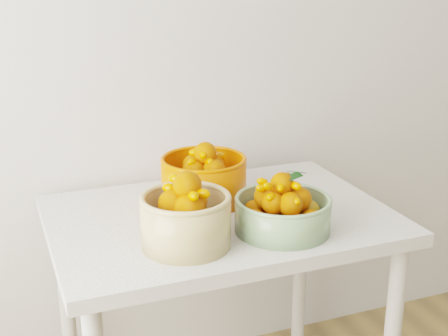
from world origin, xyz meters
The scene contains 4 objects.
table centered at (-0.36, 1.60, 0.65)m, with size 1.00×0.70×0.75m.
bowl_cream centered at (-0.52, 1.43, 0.83)m, with size 0.30×0.30×0.21m.
bowl_green centered at (-0.24, 1.42, 0.81)m, with size 0.30×0.30×0.17m.
bowl_orange centered at (-0.37, 1.72, 0.83)m, with size 0.32×0.32×0.19m.
Camera 1 is at (-0.97, -0.00, 1.47)m, focal length 50.00 mm.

